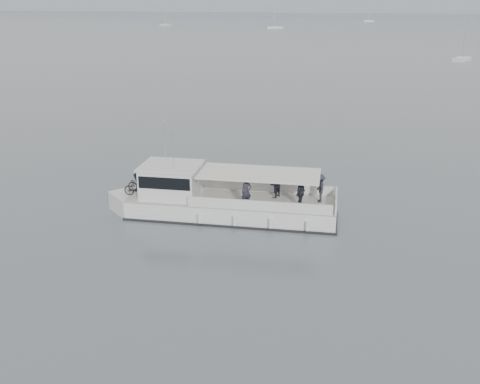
% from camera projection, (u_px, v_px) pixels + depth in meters
% --- Properties ---
extents(ground, '(1400.00, 1400.00, 0.00)m').
position_uv_depth(ground, '(245.00, 199.00, 34.06)').
color(ground, '#576066').
rests_on(ground, ground).
extents(tour_boat, '(13.83, 4.91, 5.75)m').
position_uv_depth(tour_boat, '(212.00, 200.00, 31.22)').
color(tour_boat, white).
rests_on(tour_boat, ground).
extents(moored_fleet, '(389.97, 337.25, 9.29)m').
position_uv_depth(moored_fleet, '(429.00, 33.00, 199.68)').
color(moored_fleet, white).
rests_on(moored_fleet, ground).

